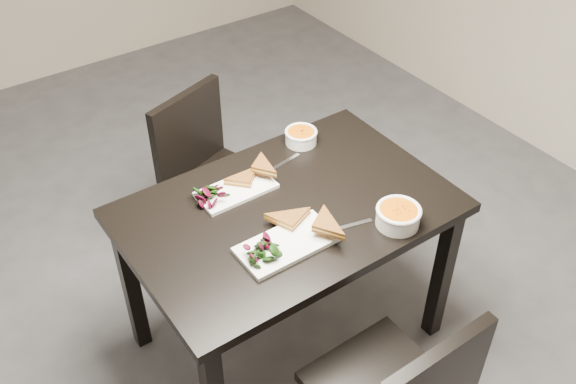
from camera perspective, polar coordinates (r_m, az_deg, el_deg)
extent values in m
plane|color=#47474C|center=(3.03, -11.09, -11.33)|extent=(5.00, 5.00, 0.00)
cube|color=black|center=(2.41, 0.00, -1.65)|extent=(1.20, 0.80, 0.04)
cube|color=black|center=(2.77, 13.43, -7.03)|extent=(0.06, 0.06, 0.71)
cube|color=black|center=(2.72, -13.67, -7.98)|extent=(0.06, 0.06, 0.71)
cube|color=black|center=(3.11, 4.56, 0.31)|extent=(0.06, 0.06, 0.71)
cube|color=black|center=(2.61, 8.12, -14.89)|extent=(0.04, 0.04, 0.41)
cube|color=black|center=(3.01, -5.79, 0.61)|extent=(0.53, 0.53, 0.04)
cube|color=black|center=(2.98, -5.15, -5.82)|extent=(0.05, 0.05, 0.41)
cube|color=black|center=(3.17, -0.95, -2.11)|extent=(0.05, 0.05, 0.41)
cube|color=black|center=(3.17, -10.12, -3.00)|extent=(0.05, 0.05, 0.41)
cube|color=black|center=(3.35, -5.85, 0.33)|extent=(0.05, 0.05, 0.41)
cube|color=black|center=(2.99, -8.82, 5.24)|extent=(0.41, 0.17, 0.40)
cube|color=white|center=(2.24, -0.09, -4.61)|extent=(0.35, 0.17, 0.02)
cylinder|color=white|center=(2.34, 9.66, -2.22)|extent=(0.16, 0.16, 0.06)
cylinder|color=#C56008|center=(2.32, 9.73, -1.71)|extent=(0.14, 0.14, 0.02)
torus|color=white|center=(2.31, 9.75, -1.58)|extent=(0.16, 0.16, 0.02)
cube|color=silver|center=(2.32, 5.39, -2.99)|extent=(0.18, 0.06, 0.00)
cube|color=white|center=(2.46, -4.58, 0.17)|extent=(0.30, 0.15, 0.01)
cylinder|color=white|center=(2.70, 1.15, 4.80)|extent=(0.13, 0.13, 0.05)
cylinder|color=#C56008|center=(2.69, 1.16, 5.19)|extent=(0.11, 0.11, 0.02)
torus|color=white|center=(2.69, 1.16, 5.32)|extent=(0.14, 0.14, 0.01)
cube|color=silver|center=(2.60, -0.47, 2.55)|extent=(0.18, 0.04, 0.00)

